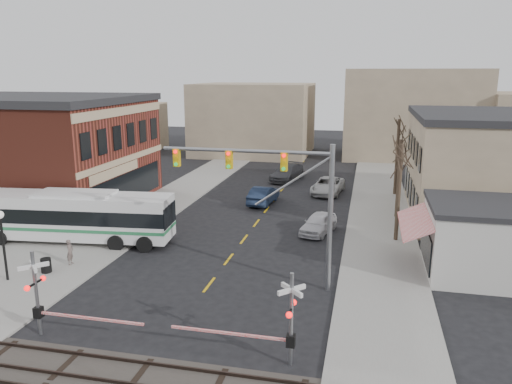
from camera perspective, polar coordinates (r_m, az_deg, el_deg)
ground at (r=26.75m, az=-6.73°, el=-12.21°), size 160.00×160.00×0.00m
sidewalk_west at (r=47.62m, az=-9.56°, el=-0.65°), size 5.00×60.00×0.12m
sidewalk_east at (r=44.20m, az=13.91°, el=-1.97°), size 5.00×60.00×0.12m
awning_shop at (r=32.05m, az=26.12°, el=-4.98°), size 9.74×6.20×4.30m
tree_east_a at (r=35.65m, az=16.00°, el=-0.10°), size 0.28×0.28×6.75m
tree_east_b at (r=41.57m, az=15.99°, el=1.48°), size 0.28×0.28×6.30m
tree_east_c at (r=49.36m, az=15.80°, el=3.87°), size 0.28×0.28×7.20m
transit_bus at (r=36.65m, az=-19.81°, el=-2.57°), size 13.47×4.27×3.41m
traffic_signal_mast at (r=26.54m, az=2.95°, el=0.74°), size 9.37×0.30×8.00m
rr_crossing_west at (r=24.39m, az=-22.98°, el=-10.81°), size 5.60×1.36×4.00m
rr_crossing_east at (r=20.55m, az=2.83°, el=-14.37°), size 5.60×1.36×4.00m
street_lamp at (r=31.05m, az=-27.06°, el=-3.95°), size 0.44×0.44×4.05m
trash_bin at (r=32.03m, az=-22.86°, el=-7.73°), size 0.60×0.60×0.85m
car_a at (r=37.07m, az=7.15°, el=-3.56°), size 2.75×4.66×1.49m
car_b at (r=44.89m, az=0.84°, el=-0.35°), size 2.11×4.99×1.60m
car_c at (r=49.18m, az=8.20°, el=0.72°), size 3.21×5.86×1.56m
car_d at (r=54.78m, az=3.56°, el=2.21°), size 3.62×6.16×1.68m
pedestrian_near at (r=32.63m, az=-20.49°, el=-6.43°), size 0.45×0.62×1.58m
pedestrian_far at (r=37.69m, az=-18.41°, el=-3.60°), size 0.98×0.94×1.59m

